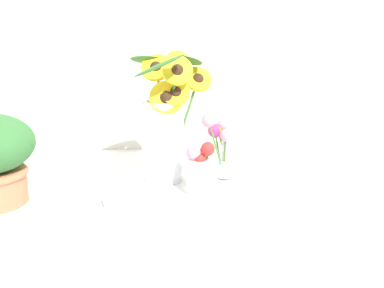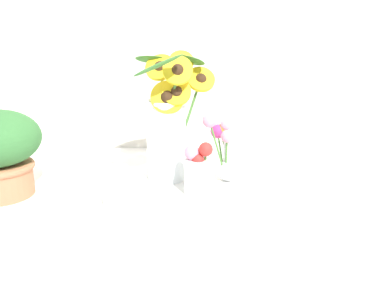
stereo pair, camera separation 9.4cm
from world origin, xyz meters
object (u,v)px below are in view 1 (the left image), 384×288
Objects in this scene: serving_tray at (192,189)px; mason_jar_sunflowers at (166,125)px; vase_small_center at (200,171)px; vase_bulb_right at (222,148)px.

serving_tray is 1.33× the size of mason_jar_sunflowers.
vase_small_center is 0.12m from vase_bulb_right.
vase_bulb_right is at bearing 29.78° from serving_tray.
vase_small_center is at bearing -49.40° from mason_jar_sunflowers.
mason_jar_sunflowers reaches higher than vase_bulb_right.
mason_jar_sunflowers is at bearing 177.76° from vase_bulb_right.
vase_bulb_right is at bearing -2.24° from mason_jar_sunflowers.
vase_bulb_right reaches higher than vase_small_center.
vase_bulb_right is (0.15, -0.01, -0.06)m from mason_jar_sunflowers.
mason_jar_sunflowers is at bearing 142.13° from serving_tray.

